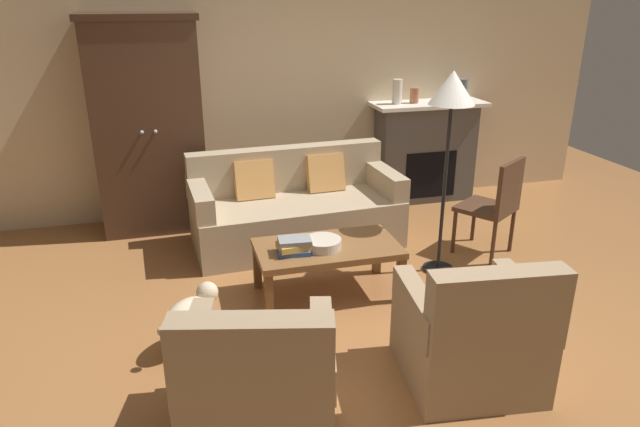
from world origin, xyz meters
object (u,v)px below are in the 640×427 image
at_px(book_stack, 294,246).
at_px(armchair_near_right, 472,337).
at_px(mantel_vase_cream, 397,92).
at_px(armchair_near_left, 259,386).
at_px(mantel_vase_slate, 462,90).
at_px(dog, 189,315).
at_px(side_chair_wooden, 496,202).
at_px(floor_lamp, 452,100).
at_px(armoire, 149,126).
at_px(fireplace, 425,151).
at_px(fruit_bowl, 322,244).
at_px(mantel_vase_terracotta, 414,95).
at_px(coffee_table, 327,252).
at_px(couch, 295,210).

bearing_deg(book_stack, armchair_near_right, -56.16).
height_order(mantel_vase_cream, armchair_near_left, mantel_vase_cream).
relative_size(mantel_vase_slate, dog, 0.50).
height_order(side_chair_wooden, floor_lamp, floor_lamp).
relative_size(mantel_vase_slate, armchair_near_right, 0.27).
bearing_deg(mantel_vase_cream, armoire, -178.66).
distance_m(book_stack, dog, 0.92).
bearing_deg(fireplace, fruit_bowl, -132.01).
distance_m(mantel_vase_cream, mantel_vase_terracotta, 0.21).
xyz_separation_m(mantel_vase_terracotta, armchair_near_left, (-2.27, -3.26, -0.89)).
bearing_deg(fruit_bowl, coffee_table, 35.10).
bearing_deg(couch, coffee_table, -89.42).
relative_size(armoire, couch, 1.05).
relative_size(couch, armchair_near_left, 2.11).
height_order(mantel_vase_cream, mantel_vase_slate, mantel_vase_cream).
xyz_separation_m(side_chair_wooden, floor_lamp, (-0.60, -0.16, 0.95)).
distance_m(coffee_table, armchair_near_right, 1.39).
height_order(mantel_vase_terracotta, armchair_near_left, mantel_vase_terracotta).
bearing_deg(dog, book_stack, 26.01).
height_order(fireplace, mantel_vase_slate, mantel_vase_slate).
bearing_deg(armchair_near_left, couch, 73.02).
distance_m(mantel_vase_slate, dog, 4.03).
relative_size(mantel_vase_terracotta, floor_lamp, 0.10).
bearing_deg(armchair_near_left, fireplace, 53.31).
distance_m(armoire, mantel_vase_cream, 2.58).
bearing_deg(floor_lamp, coffee_table, -171.24).
relative_size(book_stack, mantel_vase_cream, 1.02).
relative_size(fireplace, couch, 0.64).
bearing_deg(fruit_bowl, armoire, 123.66).
xyz_separation_m(book_stack, mantel_vase_cream, (1.57, 1.93, 0.77)).
xyz_separation_m(armchair_near_left, floor_lamp, (1.81, 1.56, 1.14)).
height_order(armchair_near_left, dog, armchair_near_left).
distance_m(couch, floor_lamp, 1.80).
height_order(fruit_bowl, book_stack, book_stack).
xyz_separation_m(mantel_vase_terracotta, side_chair_wooden, (0.14, -1.54, -0.69)).
distance_m(armoire, mantel_vase_terracotta, 2.78).
bearing_deg(side_chair_wooden, coffee_table, -168.95).
distance_m(fruit_bowl, dog, 1.13).
xyz_separation_m(fireplace, mantel_vase_terracotta, (-0.18, -0.02, 0.63)).
distance_m(mantel_vase_terracotta, armchair_near_left, 4.07).
distance_m(coffee_table, fruit_bowl, 0.11).
bearing_deg(fireplace, couch, -154.54).
distance_m(fruit_bowl, armchair_near_right, 1.38).
distance_m(mantel_vase_terracotta, side_chair_wooden, 1.70).
distance_m(mantel_vase_cream, floor_lamp, 1.74).
distance_m(couch, fruit_bowl, 1.12).
distance_m(side_chair_wooden, floor_lamp, 1.13).
height_order(fruit_bowl, armchair_near_left, armchair_near_left).
distance_m(coffee_table, floor_lamp, 1.52).
relative_size(armoire, mantel_vase_terracotta, 12.59).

